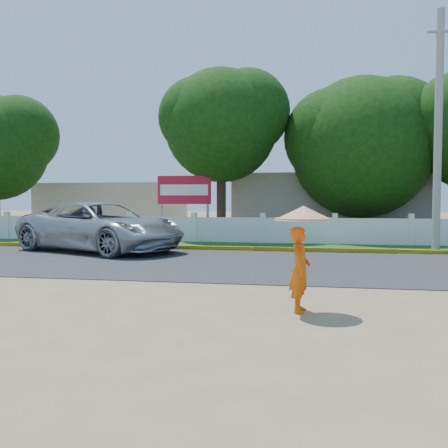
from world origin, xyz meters
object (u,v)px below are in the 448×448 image
(utility_pole, at_px, (438,131))
(vehicle, at_px, (101,227))
(billboard, at_px, (184,193))
(monk_with_parasol, at_px, (302,243))

(utility_pole, height_order, vehicle, utility_pole)
(utility_pole, distance_m, billboard, 10.91)
(monk_with_parasol, relative_size, billboard, 0.61)
(vehicle, xyz_separation_m, billboard, (1.67, 5.40, 1.25))
(vehicle, relative_size, billboard, 2.18)
(utility_pole, relative_size, billboard, 2.95)
(utility_pole, bearing_deg, vehicle, -168.03)
(utility_pole, height_order, billboard, utility_pole)
(monk_with_parasol, bearing_deg, vehicle, 131.49)
(utility_pole, height_order, monk_with_parasol, utility_pole)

